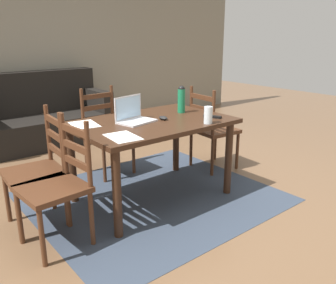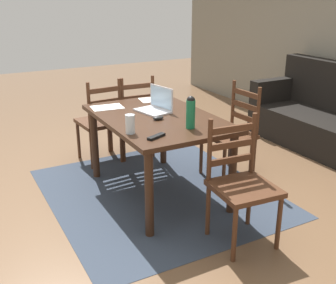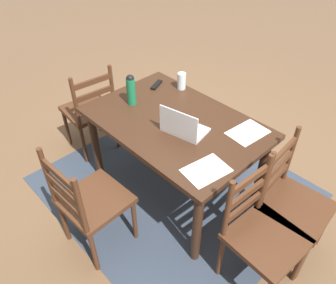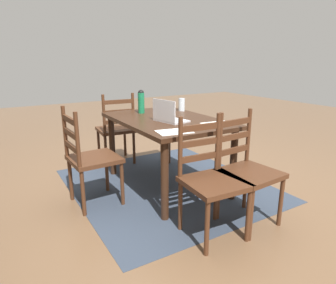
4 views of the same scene
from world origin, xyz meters
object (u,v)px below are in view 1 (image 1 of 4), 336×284
(chair_left_far, at_px, (39,171))
(couch, at_px, (42,119))
(dining_table, at_px, (152,131))
(chair_far_head, at_px, (107,133))
(chair_left_near, at_px, (58,186))
(tv_remote, at_px, (212,117))
(chair_right_far, at_px, (212,130))
(computer_mouse, at_px, (163,118))
(drinking_glass, at_px, (208,115))
(laptop, at_px, (133,115))
(water_bottle, at_px, (181,99))

(chair_left_far, xyz_separation_m, couch, (0.83, 2.21, -0.11))
(dining_table, bearing_deg, chair_far_head, 90.13)
(chair_left_near, distance_m, couch, 2.71)
(dining_table, relative_size, tv_remote, 8.29)
(chair_right_far, bearing_deg, tv_remote, -136.47)
(chair_right_far, xyz_separation_m, computer_mouse, (-0.89, -0.23, 0.31))
(dining_table, relative_size, chair_far_head, 1.48)
(drinking_glass, distance_m, computer_mouse, 0.42)
(drinking_glass, xyz_separation_m, computer_mouse, (-0.22, 0.36, -0.06))
(laptop, xyz_separation_m, computer_mouse, (0.25, -0.11, -0.04))
(dining_table, relative_size, drinking_glass, 9.32)
(chair_far_head, height_order, laptop, laptop)
(chair_far_head, distance_m, couch, 1.56)
(chair_right_far, bearing_deg, laptop, -174.07)
(chair_far_head, distance_m, water_bottle, 0.97)
(couch, height_order, tv_remote, couch)
(chair_left_near, relative_size, chair_left_far, 1.00)
(chair_right_far, xyz_separation_m, drinking_glass, (-0.68, -0.59, 0.37))
(dining_table, bearing_deg, couch, 93.82)
(water_bottle, xyz_separation_m, tv_remote, (0.08, -0.35, -0.13))
(drinking_glass, bearing_deg, chair_right_far, 41.12)
(chair_left_near, bearing_deg, water_bottle, 10.77)
(couch, xyz_separation_m, drinking_glass, (0.48, -2.79, 0.48))
(computer_mouse, xyz_separation_m, tv_remote, (0.41, -0.23, -0.01))
(chair_far_head, relative_size, laptop, 2.65)
(chair_right_far, xyz_separation_m, chair_far_head, (-1.00, 0.65, 0.00))
(chair_far_head, bearing_deg, chair_right_far, -33.15)
(laptop, bearing_deg, couch, 90.16)
(couch, relative_size, water_bottle, 6.72)
(computer_mouse, bearing_deg, chair_right_far, 14.58)
(dining_table, height_order, drinking_glass, drinking_glass)
(drinking_glass, bearing_deg, computer_mouse, 121.20)
(dining_table, height_order, computer_mouse, computer_mouse)
(chair_right_far, distance_m, computer_mouse, 0.97)
(chair_far_head, height_order, drinking_glass, chair_far_head)
(dining_table, height_order, couch, couch)
(chair_left_far, xyz_separation_m, laptop, (0.84, -0.11, 0.35))
(chair_left_far, distance_m, water_bottle, 1.49)
(computer_mouse, bearing_deg, dining_table, 158.28)
(chair_right_far, relative_size, drinking_glass, 6.28)
(chair_right_far, bearing_deg, chair_left_near, -169.26)
(chair_left_near, relative_size, tv_remote, 5.59)
(laptop, bearing_deg, drinking_glass, -44.96)
(laptop, bearing_deg, chair_left_near, -162.95)
(couch, bearing_deg, computer_mouse, -83.88)
(chair_right_far, height_order, tv_remote, chair_right_far)
(dining_table, relative_size, computer_mouse, 14.10)
(dining_table, distance_m, chair_right_far, 1.03)
(chair_left_near, xyz_separation_m, laptop, (0.84, 0.26, 0.35))
(chair_far_head, distance_m, chair_left_near, 1.43)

